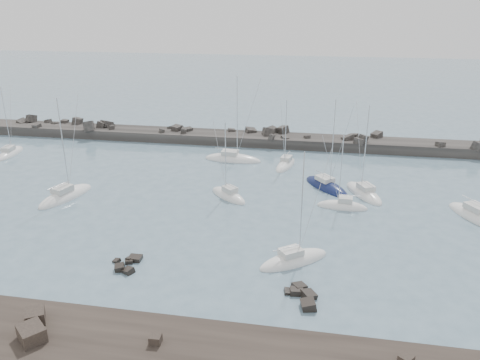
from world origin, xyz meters
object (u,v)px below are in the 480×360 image
at_px(sailboat_13, 477,218).
at_px(sailboat_3, 66,197).
at_px(sailboat_8, 326,187).
at_px(sailboat_10, 364,194).
at_px(sailboat_5, 228,196).
at_px(sailboat_7, 294,261).
at_px(sailboat_9, 342,207).
at_px(sailboat_1, 10,154).
at_px(sailboat_6, 286,165).
at_px(sailboat_4, 233,160).

bearing_deg(sailboat_13, sailboat_3, -177.00).
bearing_deg(sailboat_8, sailboat_10, -17.69).
bearing_deg(sailboat_3, sailboat_10, 11.76).
xyz_separation_m(sailboat_5, sailboat_8, (13.42, 5.95, -0.02)).
height_order(sailboat_3, sailboat_8, sailboat_3).
relative_size(sailboat_7, sailboat_9, 1.21).
bearing_deg(sailboat_7, sailboat_1, 151.83).
bearing_deg(sailboat_13, sailboat_5, 177.55).
bearing_deg(sailboat_8, sailboat_5, -156.08).
relative_size(sailboat_5, sailboat_8, 0.81).
distance_m(sailboat_1, sailboat_5, 44.06).
xyz_separation_m(sailboat_1, sailboat_13, (74.51, -13.63, 0.00)).
xyz_separation_m(sailboat_3, sailboat_7, (32.46, -11.65, -0.01)).
height_order(sailboat_1, sailboat_13, sailboat_13).
bearing_deg(sailboat_9, sailboat_8, 107.42).
bearing_deg(sailboat_13, sailboat_10, 157.29).
height_order(sailboat_5, sailboat_13, sailboat_13).
xyz_separation_m(sailboat_3, sailboat_8, (35.68, 10.19, -0.02)).
bearing_deg(sailboat_6, sailboat_5, -114.48).
bearing_deg(sailboat_5, sailboat_8, 23.92).
relative_size(sailboat_1, sailboat_8, 0.90).
height_order(sailboat_5, sailboat_8, sailboat_8).
xyz_separation_m(sailboat_1, sailboat_5, (42.33, -12.25, 0.01)).
bearing_deg(sailboat_1, sailboat_9, -12.78).
distance_m(sailboat_7, sailboat_10, 21.87).
height_order(sailboat_4, sailboat_7, sailboat_4).
bearing_deg(sailboat_13, sailboat_7, -146.58).
bearing_deg(sailboat_6, sailboat_1, -177.14).
height_order(sailboat_7, sailboat_13, sailboat_13).
relative_size(sailboat_3, sailboat_4, 0.96).
distance_m(sailboat_7, sailboat_8, 22.07).
bearing_deg(sailboat_1, sailboat_8, -6.44).
bearing_deg(sailboat_5, sailboat_9, -3.24).
bearing_deg(sailboat_4, sailboat_1, -174.49).
bearing_deg(sailboat_9, sailboat_1, 167.22).
distance_m(sailboat_1, sailboat_9, 59.36).
distance_m(sailboat_5, sailboat_9, 15.59).
relative_size(sailboat_9, sailboat_10, 0.79).
relative_size(sailboat_1, sailboat_3, 0.86).
bearing_deg(sailboat_1, sailboat_7, -28.17).
bearing_deg(sailboat_4, sailboat_3, -134.14).
bearing_deg(sailboat_5, sailboat_10, 12.94).
xyz_separation_m(sailboat_3, sailboat_4, (19.72, 20.32, -0.01)).
relative_size(sailboat_6, sailboat_10, 0.89).
height_order(sailboat_4, sailboat_13, sailboat_4).
distance_m(sailboat_1, sailboat_7, 59.59).
bearing_deg(sailboat_10, sailboat_13, -22.71).
height_order(sailboat_10, sailboat_13, sailboat_13).
height_order(sailboat_3, sailboat_5, sailboat_3).
xyz_separation_m(sailboat_1, sailboat_4, (39.79, 3.84, -0.00)).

